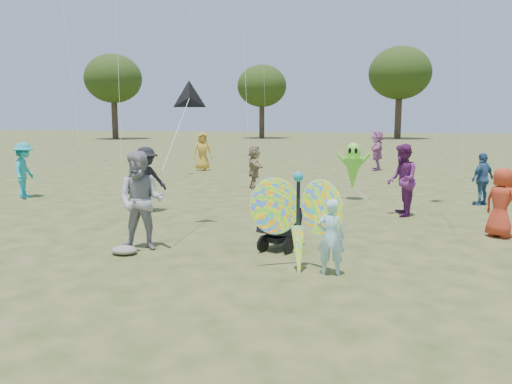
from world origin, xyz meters
TOP-DOWN VIEW (x-y plane):
  - ground at (0.00, 0.00)m, footprint 160.00×160.00m
  - child_girl at (1.34, 0.39)m, footprint 0.48×0.35m
  - adult_man at (-2.27, 0.94)m, footprint 1.01×0.84m
  - grey_bag at (-2.42, 0.54)m, footprint 0.48×0.40m
  - crowd_a at (4.38, 3.89)m, footprint 0.83×0.82m
  - crowd_b at (-4.01, 4.36)m, footprint 1.13×1.28m
  - crowd_c at (4.62, 7.99)m, footprint 0.87×0.89m
  - crowd_d at (-2.53, 9.37)m, footprint 0.98×1.47m
  - crowd_e at (2.41, 5.70)m, footprint 0.80×0.97m
  - crowd_g at (-6.62, 14.66)m, footprint 1.04×0.93m
  - crowd_i at (-8.82, 5.50)m, footprint 1.01×1.27m
  - crowd_j at (1.30, 17.13)m, footprint 0.66×1.77m
  - jogging_stroller at (0.21, 1.78)m, footprint 0.78×1.15m
  - butterfly_kite at (0.80, 0.48)m, footprint 1.74×0.75m
  - delta_kite_rig at (-2.18, 3.06)m, footprint 0.89×2.36m
  - alien_kite at (1.00, 7.90)m, footprint 1.12×0.69m
  - tree_line at (3.67, 44.99)m, footprint 91.78×33.60m

SIDE VIEW (x-z plane):
  - ground at x=0.00m, z-range 0.00..0.00m
  - grey_bag at x=-2.42m, z-range 0.00..0.15m
  - child_girl at x=1.34m, z-range 0.00..1.21m
  - jogging_stroller at x=0.21m, z-range 0.07..1.16m
  - crowd_a at x=4.38m, z-range 0.00..1.45m
  - crowd_c at x=4.62m, z-range 0.00..1.49m
  - crowd_d at x=-2.53m, z-range 0.00..1.52m
  - butterfly_kite at x=0.80m, z-range -0.08..1.72m
  - crowd_b at x=-4.01m, z-range 0.00..1.71m
  - crowd_i at x=-8.82m, z-range 0.00..1.72m
  - crowd_g at x=-6.62m, z-range 0.00..1.78m
  - crowd_e at x=2.41m, z-range 0.00..1.83m
  - adult_man at x=-2.27m, z-range 0.00..1.86m
  - crowd_j at x=1.30m, z-range 0.00..1.88m
  - alien_kite at x=1.00m, z-range 0.10..1.84m
  - delta_kite_rig at x=-2.18m, z-range 1.98..3.79m
  - tree_line at x=3.67m, z-range 1.47..12.25m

